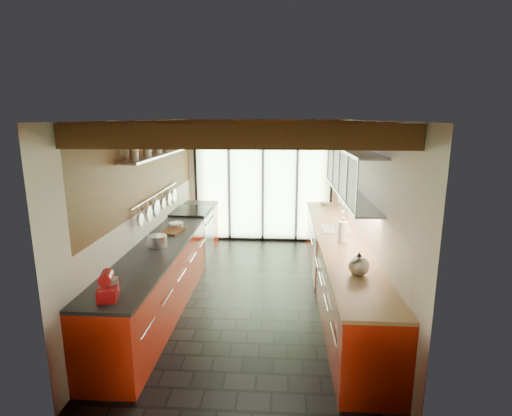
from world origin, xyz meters
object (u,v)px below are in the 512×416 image
Objects in this scene: stand_mixer at (108,287)px; soap_bottle at (337,226)px; kettle at (359,265)px; bowl at (324,204)px; paper_towel at (343,232)px.

stand_mixer is 3.56m from soap_bottle.
kettle reaches higher than bowl.
stand_mixer is at bearing -163.83° from kettle.
stand_mixer is 1.83× the size of bowl.
stand_mixer reaches higher than soap_bottle.
paper_towel is at bearing 37.35° from stand_mixer.
stand_mixer is at bearing -142.65° from paper_towel.
paper_towel is at bearing 90.00° from kettle.
stand_mixer reaches higher than kettle.
kettle is at bearing -90.00° from soap_bottle.
paper_towel is (0.00, 1.20, 0.03)m from kettle.
soap_bottle is (0.00, 0.55, -0.07)m from paper_towel.
stand_mixer is at bearing -135.55° from soap_bottle.
kettle is 1.20m from paper_towel.
paper_towel is (2.54, 1.94, 0.04)m from stand_mixer.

